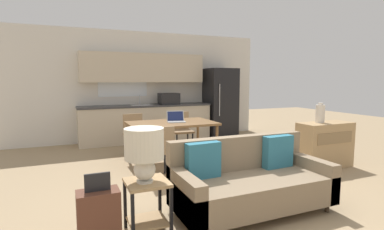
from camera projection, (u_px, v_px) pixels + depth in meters
name	position (u px, v px, depth m)	size (l,w,h in m)	color
ground_plane	(241.00, 209.00, 3.51)	(20.00, 20.00, 0.00)	#9E8460
wall_back	(142.00, 86.00, 7.57)	(6.40, 0.07, 2.70)	silver
kitchen_counter	(146.00, 107.00, 7.37)	(3.21, 0.65, 2.15)	beige
refrigerator	(220.00, 102.00, 8.06)	(0.76, 0.74, 1.81)	black
dining_table	(172.00, 125.00, 5.43)	(1.54, 0.95, 0.74)	brown
couch	(249.00, 182.00, 3.46)	(1.80, 0.80, 0.83)	#3D2D1E
side_table	(147.00, 198.00, 2.94)	(0.41, 0.41, 0.53)	tan
table_lamp	(144.00, 149.00, 2.85)	(0.38, 0.38, 0.53)	silver
credenza	(325.00, 145.00, 5.16)	(0.96, 0.42, 0.78)	tan
vase	(320.00, 113.00, 5.09)	(0.15, 0.15, 0.34)	beige
dining_chair_far_left	(135.00, 132.00, 5.99)	(0.45, 0.45, 0.83)	#997A56
dining_chair_far_right	(182.00, 129.00, 6.37)	(0.45, 0.45, 0.83)	#997A56
dining_chair_near_left	(159.00, 149.00, 4.51)	(0.42, 0.42, 0.83)	#997A56
laptop	(176.00, 119.00, 5.46)	(0.36, 0.31, 0.20)	#B7BABC
suitcase	(99.00, 220.00, 2.64)	(0.36, 0.22, 0.71)	brown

